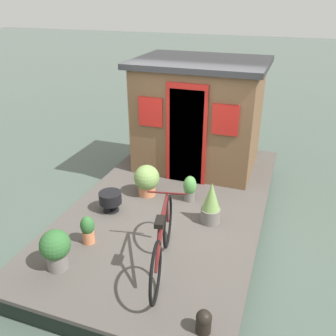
# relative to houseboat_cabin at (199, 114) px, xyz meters

# --- Properties ---
(ground_plane) EXTENTS (60.00, 60.00, 0.00)m
(ground_plane) POSITION_rel_houseboat_cabin_xyz_m (-1.57, 0.00, -1.40)
(ground_plane) COLOR #47564C
(houseboat_deck) EXTENTS (5.35, 2.98, 0.37)m
(houseboat_deck) POSITION_rel_houseboat_cabin_xyz_m (-1.57, 0.00, -1.22)
(houseboat_deck) COLOR #4C4742
(houseboat_deck) RESTS_ON ground_plane
(houseboat_cabin) EXTENTS (1.83, 2.39, 2.05)m
(houseboat_cabin) POSITION_rel_houseboat_cabin_xyz_m (0.00, 0.00, 0.00)
(houseboat_cabin) COLOR brown
(houseboat_cabin) RESTS_ON houseboat_deck
(bicycle) EXTENTS (1.68, 0.53, 0.85)m
(bicycle) POSITION_rel_houseboat_cabin_xyz_m (-3.14, -0.41, -0.64)
(bicycle) COLOR black
(bicycle) RESTS_ON houseboat_deck
(potted_plant_geranium) EXTENTS (0.22, 0.22, 0.44)m
(potted_plant_geranium) POSITION_rel_houseboat_cabin_xyz_m (-1.44, -0.27, -0.80)
(potted_plant_geranium) COLOR slate
(potted_plant_geranium) RESTS_ON houseboat_deck
(potted_plant_ivy) EXTENTS (0.43, 0.43, 0.54)m
(potted_plant_ivy) POSITION_rel_houseboat_cabin_xyz_m (-1.50, 0.47, -0.75)
(potted_plant_ivy) COLOR #C6754C
(potted_plant_ivy) RESTS_ON houseboat_deck
(potted_plant_lavender) EXTENTS (0.38, 0.38, 0.54)m
(potted_plant_lavender) POSITION_rel_houseboat_cabin_xyz_m (-3.58, 0.82, -0.74)
(potted_plant_lavender) COLOR slate
(potted_plant_lavender) RESTS_ON houseboat_deck
(potted_plant_mint) EXTENTS (0.19, 0.19, 0.41)m
(potted_plant_mint) POSITION_rel_houseboat_cabin_xyz_m (-3.00, 0.73, -0.82)
(potted_plant_mint) COLOR #C6754C
(potted_plant_mint) RESTS_ON houseboat_deck
(potted_plant_fern) EXTENTS (0.30, 0.30, 0.66)m
(potted_plant_fern) POSITION_rel_houseboat_cabin_xyz_m (-1.94, -0.74, -0.72)
(potted_plant_fern) COLOR slate
(potted_plant_fern) RESTS_ON houseboat_deck
(charcoal_grill) EXTENTS (0.36, 0.36, 0.32)m
(charcoal_grill) POSITION_rel_houseboat_cabin_xyz_m (-2.16, 0.82, -0.81)
(charcoal_grill) COLOR black
(charcoal_grill) RESTS_ON houseboat_deck
(mooring_bollard) EXTENTS (0.17, 0.17, 0.27)m
(mooring_bollard) POSITION_rel_houseboat_cabin_xyz_m (-3.90, -1.14, -0.89)
(mooring_bollard) COLOR black
(mooring_bollard) RESTS_ON houseboat_deck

